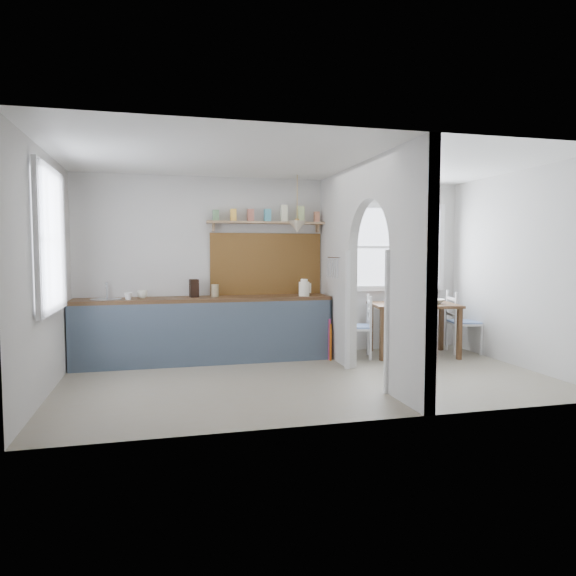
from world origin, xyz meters
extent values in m
cube|color=gray|center=(0.00, 0.00, 0.00)|extent=(5.80, 3.20, 0.01)
cube|color=beige|center=(0.00, 0.00, 2.60)|extent=(5.80, 3.20, 0.01)
cube|color=beige|center=(0.00, 1.60, 1.30)|extent=(5.80, 0.01, 2.60)
cube|color=beige|center=(0.00, -1.60, 1.30)|extent=(5.80, 0.01, 2.60)
cube|color=beige|center=(-2.90, 0.00, 1.30)|extent=(0.01, 3.20, 2.60)
cube|color=beige|center=(2.90, 0.00, 1.30)|extent=(0.01, 3.20, 2.60)
cube|color=beige|center=(0.70, -1.20, 1.30)|extent=(0.12, 0.80, 2.60)
cube|color=beige|center=(0.70, 1.00, 1.30)|extent=(0.12, 1.20, 2.60)
cube|color=beige|center=(0.70, -0.20, 2.08)|extent=(0.12, 1.20, 1.05)
cube|color=brown|center=(-1.13, 1.30, 0.88)|extent=(3.50, 0.60, 0.05)
cube|color=#4C5765|center=(-1.13, 1.01, 0.42)|extent=(3.50, 0.03, 0.85)
cube|color=black|center=(-1.13, 1.35, 0.42)|extent=(3.46, 0.45, 0.85)
cylinder|color=silver|center=(-2.43, 1.30, 0.89)|extent=(0.40, 0.40, 0.02)
cube|color=brown|center=(-0.20, 1.58, 1.35)|extent=(1.65, 0.03, 0.90)
cube|color=#A1795C|center=(-0.20, 1.49, 1.95)|extent=(1.75, 0.20, 0.03)
cube|color=#4A7749|center=(-0.95, 1.49, 2.06)|extent=(0.09, 0.09, 0.18)
cube|color=gold|center=(-0.70, 1.49, 2.06)|extent=(0.09, 0.09, 0.18)
cube|color=brown|center=(-0.45, 1.49, 2.06)|extent=(0.09, 0.09, 0.18)
cube|color=teal|center=(-0.21, 1.49, 2.06)|extent=(0.09, 0.09, 0.18)
cube|color=beige|center=(0.04, 1.49, 2.06)|extent=(0.09, 0.09, 0.18)
cube|color=#99AE6B|center=(0.29, 1.49, 2.06)|extent=(0.09, 0.09, 0.18)
cube|color=#BF6F4D|center=(0.54, 1.49, 2.06)|extent=(0.09, 0.09, 0.18)
cone|color=beige|center=(0.15, 1.15, 1.88)|extent=(0.26, 0.26, 0.16)
cylinder|color=silver|center=(0.61, 0.90, 1.45)|extent=(0.02, 0.50, 0.02)
imported|color=white|center=(-2.14, 1.16, 0.95)|extent=(0.11, 0.11, 0.10)
imported|color=white|center=(-1.97, 1.37, 0.95)|extent=(0.18, 0.18, 0.11)
cube|color=black|center=(-1.27, 1.38, 1.02)|extent=(0.13, 0.17, 0.25)
cylinder|color=tan|center=(-0.98, 1.40, 0.98)|extent=(0.14, 0.14, 0.17)
cube|color=#C33379|center=(0.58, 0.98, 0.28)|extent=(0.02, 0.03, 0.61)
cube|color=#CC5911|center=(0.58, 0.94, 0.25)|extent=(0.02, 0.03, 0.54)
imported|color=silver|center=(2.17, 0.91, 0.80)|extent=(0.36, 0.36, 0.07)
imported|color=#66A466|center=(1.78, 0.90, 0.82)|extent=(0.13, 0.13, 0.10)
cylinder|color=black|center=(1.56, 0.96, 0.78)|extent=(0.25, 0.25, 0.02)
imported|color=#623F6E|center=(1.92, 1.22, 0.88)|extent=(0.26, 0.26, 0.22)
camera|label=1|loc=(-1.71, -5.83, 1.52)|focal=32.00mm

